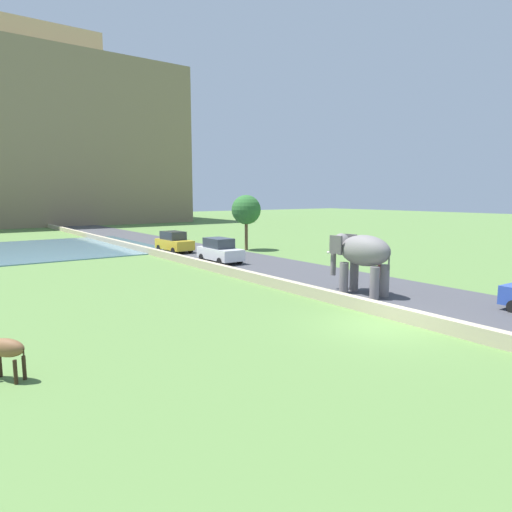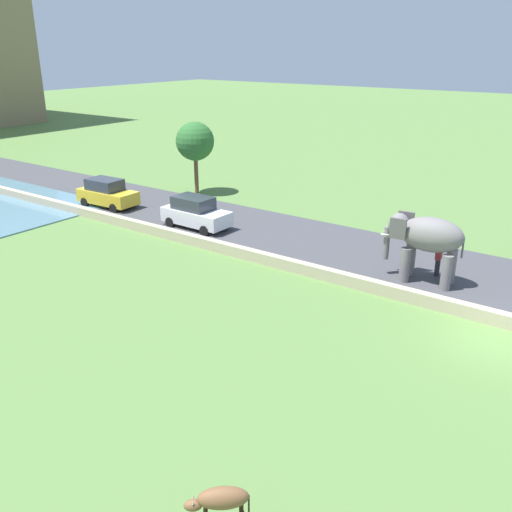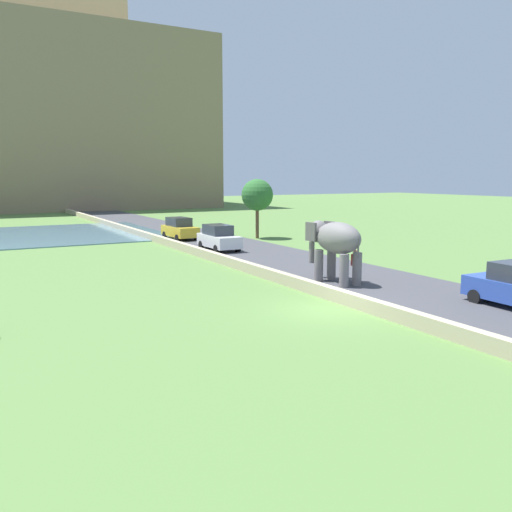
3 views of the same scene
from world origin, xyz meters
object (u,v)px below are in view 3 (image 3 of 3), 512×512
person_beside_elephant (355,265)px  car_yellow (180,229)px  car_white (219,238)px  elephant (335,242)px

person_beside_elephant → car_yellow: (-0.96, 20.95, 0.03)m
car_white → car_yellow: 7.48m
person_beside_elephant → car_white: (-0.96, 13.47, 0.03)m
elephant → car_white: (0.02, 13.10, -1.14)m
elephant → car_white: 13.15m
car_white → car_yellow: size_ratio=0.99×
elephant → person_beside_elephant: 1.56m
elephant → person_beside_elephant: (0.98, -0.36, -1.16)m
person_beside_elephant → car_yellow: car_yellow is taller
elephant → person_beside_elephant: elephant is taller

